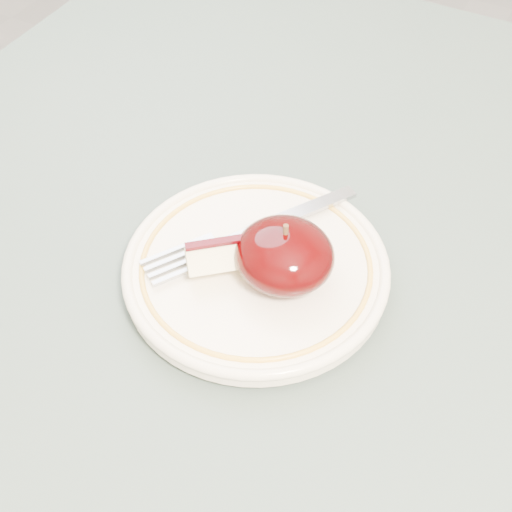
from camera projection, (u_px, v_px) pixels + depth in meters
The scene contains 5 objects.
table at pixel (319, 339), 0.63m from camera, with size 0.90×0.90×0.75m.
plate at pixel (256, 268), 0.55m from camera, with size 0.21×0.21×0.02m.
apple_half at pixel (285, 255), 0.53m from camera, with size 0.08×0.07×0.05m.
apple_wedge at pixel (233, 254), 0.54m from camera, with size 0.07×0.07×0.03m.
fork at pixel (248, 233), 0.57m from camera, with size 0.12×0.17×0.00m.
Camera 1 is at (0.12, -0.35, 1.18)m, focal length 50.00 mm.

